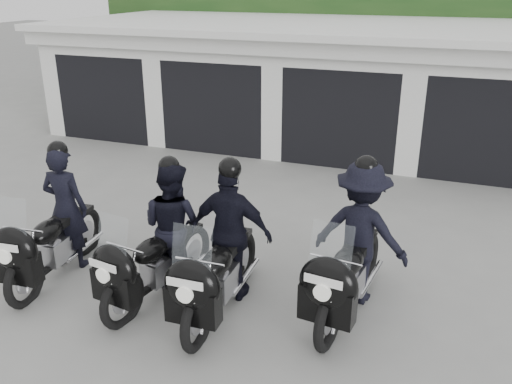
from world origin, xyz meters
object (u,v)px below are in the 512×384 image
(police_bike_a, at_px, (54,225))
(police_bike_b, at_px, (164,237))
(police_bike_d, at_px, (356,244))
(police_bike_c, at_px, (226,245))

(police_bike_a, relative_size, police_bike_b, 1.02)
(police_bike_d, bearing_deg, police_bike_c, -153.54)
(police_bike_a, xyz_separation_m, police_bike_d, (4.15, 0.72, 0.10))
(police_bike_a, bearing_deg, police_bike_d, 4.18)
(police_bike_a, xyz_separation_m, police_bike_c, (2.58, 0.15, 0.07))
(police_bike_a, bearing_deg, police_bike_c, -2.40)
(police_bike_b, height_order, police_bike_d, police_bike_d)
(police_bike_c, bearing_deg, police_bike_b, 177.84)
(police_bike_a, distance_m, police_bike_d, 4.21)
(police_bike_b, distance_m, police_bike_d, 2.53)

